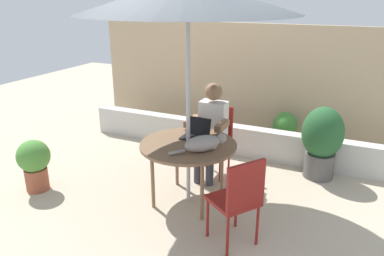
% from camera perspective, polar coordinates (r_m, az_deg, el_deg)
% --- Properties ---
extents(ground_plane, '(14.00, 14.00, 0.00)m').
position_cam_1_polar(ground_plane, '(4.43, -0.55, -10.97)').
color(ground_plane, '#BCAD93').
extents(fence_back, '(5.25, 0.08, 1.85)m').
position_cam_1_polar(fence_back, '(6.09, 8.59, 6.88)').
color(fence_back, tan).
rests_on(fence_back, ground).
extents(planter_wall_low, '(4.72, 0.20, 0.44)m').
position_cam_1_polar(planter_wall_low, '(5.61, 6.07, -1.69)').
color(planter_wall_low, beige).
rests_on(planter_wall_low, ground).
extents(patio_table, '(1.07, 1.07, 0.71)m').
position_cam_1_polar(patio_table, '(4.13, -0.58, -3.10)').
color(patio_table, brown).
rests_on(patio_table, ground).
extents(chair_occupied, '(0.40, 0.40, 0.90)m').
position_cam_1_polar(chair_occupied, '(4.90, 3.59, -0.98)').
color(chair_occupied, maroon).
rests_on(chair_occupied, ground).
extents(chair_empty, '(0.56, 0.56, 0.90)m').
position_cam_1_polar(chair_empty, '(3.48, 7.16, -10.29)').
color(chair_empty, maroon).
rests_on(chair_empty, ground).
extents(person_seated, '(0.48, 0.48, 1.24)m').
position_cam_1_polar(person_seated, '(4.70, 2.94, 0.33)').
color(person_seated, white).
rests_on(person_seated, ground).
extents(laptop, '(0.31, 0.26, 0.21)m').
position_cam_1_polar(laptop, '(4.28, 0.69, -0.58)').
color(laptop, black).
rests_on(laptop, patio_table).
extents(cat, '(0.48, 0.50, 0.17)m').
position_cam_1_polar(cat, '(3.90, 1.93, -2.35)').
color(cat, gray).
rests_on(cat, patio_table).
extents(potted_plant_near_fence, '(0.39, 0.39, 0.64)m').
position_cam_1_polar(potted_plant_near_fence, '(4.88, -22.98, -4.81)').
color(potted_plant_near_fence, '#9E5138').
rests_on(potted_plant_near_fence, ground).
extents(potted_plant_by_chair, '(0.36, 0.36, 0.61)m').
position_cam_1_polar(potted_plant_by_chair, '(5.78, 13.99, -0.18)').
color(potted_plant_by_chair, '#595654').
rests_on(potted_plant_by_chair, ground).
extents(potted_plant_corner, '(0.52, 0.52, 0.95)m').
position_cam_1_polar(potted_plant_corner, '(5.03, 19.26, -1.67)').
color(potted_plant_corner, '#595654').
rests_on(potted_plant_corner, ground).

